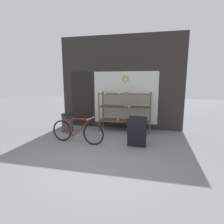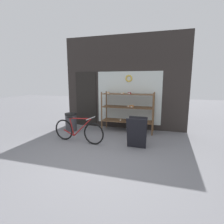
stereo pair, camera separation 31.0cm
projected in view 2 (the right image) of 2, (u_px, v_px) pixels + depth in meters
name	position (u px, v px, depth m)	size (l,w,h in m)	color
ground_plane	(93.00, 162.00, 3.86)	(30.00, 30.00, 0.00)	slate
storefront_facade	(122.00, 84.00, 6.41)	(4.53, 0.13, 3.38)	#2D2826
display_case	(128.00, 108.00, 6.07)	(1.79, 0.57, 1.39)	brown
bicycle	(78.00, 131.00, 5.05)	(1.64, 0.46, 0.76)	black
sandwich_board	(137.00, 133.00, 4.60)	(0.51, 0.40, 0.81)	black
trash_bin	(71.00, 121.00, 6.25)	(0.42, 0.42, 0.63)	#38383D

